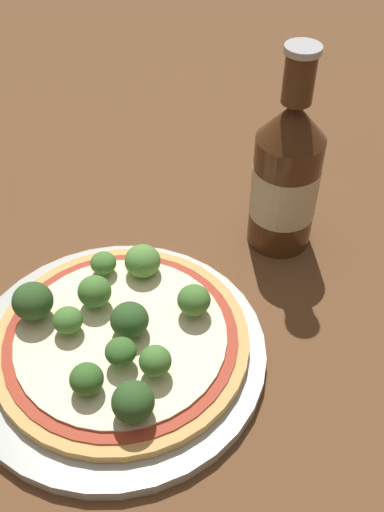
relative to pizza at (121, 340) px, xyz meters
name	(u,v)px	position (x,y,z in m)	size (l,w,h in m)	color
ground_plane	(133,344)	(0.01, 0.01, -0.02)	(3.00, 3.00, 0.00)	brown
plate	(118,352)	(0.00, 0.00, -0.01)	(0.26, 0.26, 0.01)	#B2B7B2
pizza	(121,340)	(0.00, 0.00, 0.00)	(0.22, 0.22, 0.01)	tan
broccoli_floret_0	(194,300)	(0.07, 0.02, 0.02)	(0.03, 0.03, 0.03)	#7A9E5B
broccoli_floret_1	(33,301)	(-0.07, 0.03, 0.03)	(0.04, 0.04, 0.04)	#7A9E5B
broccoli_floret_2	(155,361)	(0.03, -0.04, 0.02)	(0.03, 0.03, 0.03)	#7A9E5B
broccoli_floret_3	(68,320)	(-0.04, 0.01, 0.02)	(0.03, 0.03, 0.02)	#7A9E5B
broccoli_floret_4	(103,263)	(-0.01, 0.08, 0.02)	(0.02, 0.02, 0.02)	#7A9E5B
broccoli_floret_5	(126,320)	(0.01, 0.00, 0.02)	(0.03, 0.03, 0.03)	#7A9E5B
broccoli_floret_6	(121,352)	(0.00, -0.03, 0.02)	(0.03, 0.03, 0.03)	#7A9E5B
broccoli_floret_7	(87,379)	(-0.03, -0.05, 0.02)	(0.03, 0.03, 0.03)	#7A9E5B
broccoli_floret_8	(143,261)	(0.02, 0.07, 0.02)	(0.03, 0.03, 0.03)	#7A9E5B
broccoli_floret_9	(95,292)	(-0.02, 0.04, 0.02)	(0.03, 0.03, 0.03)	#7A9E5B
broccoli_floret_10	(131,402)	(0.01, -0.08, 0.02)	(0.03, 0.03, 0.03)	#7A9E5B
beer_bottle	(286,176)	(0.17, 0.13, 0.06)	(0.07, 0.07, 0.21)	#472814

